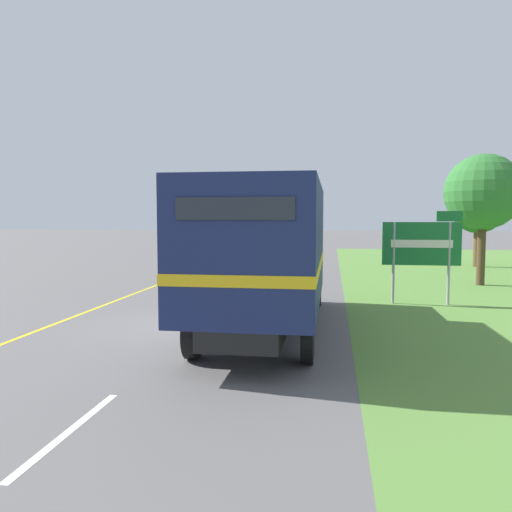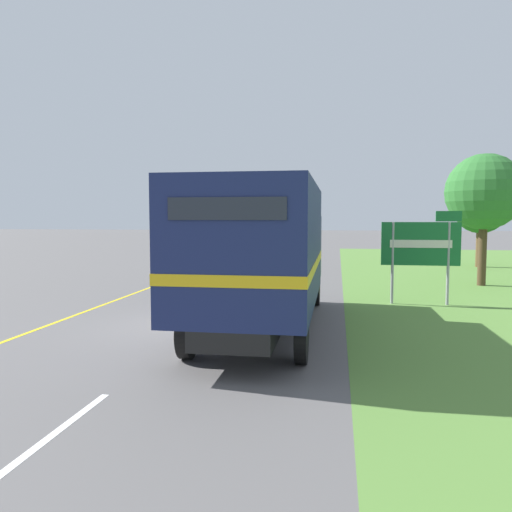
% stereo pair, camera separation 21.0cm
% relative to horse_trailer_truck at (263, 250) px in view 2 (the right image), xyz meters
% --- Properties ---
extents(ground_plane, '(200.00, 200.00, 0.00)m').
position_rel_horse_trailer_truck_xyz_m(ground_plane, '(-1.75, 0.26, -1.93)').
color(ground_plane, '#5B5959').
extents(edge_line_yellow, '(0.12, 49.73, 0.01)m').
position_rel_horse_trailer_truck_xyz_m(edge_line_yellow, '(-5.45, 8.22, -1.93)').
color(edge_line_yellow, yellow).
rests_on(edge_line_yellow, ground).
extents(centre_dash_nearest, '(0.12, 2.60, 0.01)m').
position_rel_horse_trailer_truck_xyz_m(centre_dash_nearest, '(-1.75, -5.96, -1.93)').
color(centre_dash_nearest, white).
rests_on(centre_dash_nearest, ground).
extents(centre_dash_near, '(0.12, 2.60, 0.01)m').
position_rel_horse_trailer_truck_xyz_m(centre_dash_near, '(-1.75, 0.64, -1.93)').
color(centre_dash_near, white).
rests_on(centre_dash_near, ground).
extents(centre_dash_mid_a, '(0.12, 2.60, 0.01)m').
position_rel_horse_trailer_truck_xyz_m(centre_dash_mid_a, '(-1.75, 7.24, -1.93)').
color(centre_dash_mid_a, white).
rests_on(centre_dash_mid_a, ground).
extents(centre_dash_mid_b, '(0.12, 2.60, 0.01)m').
position_rel_horse_trailer_truck_xyz_m(centre_dash_mid_b, '(-1.75, 13.84, -1.93)').
color(centre_dash_mid_b, white).
rests_on(centre_dash_mid_b, ground).
extents(centre_dash_far, '(0.12, 2.60, 0.01)m').
position_rel_horse_trailer_truck_xyz_m(centre_dash_far, '(-1.75, 20.44, -1.93)').
color(centre_dash_far, white).
rests_on(centre_dash_far, ground).
extents(centre_dash_farthest, '(0.12, 2.60, 0.01)m').
position_rel_horse_trailer_truck_xyz_m(centre_dash_farthest, '(-1.75, 27.04, -1.93)').
color(centre_dash_farthest, white).
rests_on(centre_dash_farthest, ground).
extents(horse_trailer_truck, '(2.56, 8.49, 3.42)m').
position_rel_horse_trailer_truck_xyz_m(horse_trailer_truck, '(0.00, 0.00, 0.00)').
color(horse_trailer_truck, black).
rests_on(horse_trailer_truck, ground).
extents(lead_car_white, '(1.80, 4.22, 2.08)m').
position_rel_horse_trailer_truck_xyz_m(lead_car_white, '(-3.72, 15.28, -0.90)').
color(lead_car_white, black).
rests_on(lead_car_white, ground).
extents(highway_sign, '(2.38, 0.09, 2.92)m').
position_rel_horse_trailer_truck_xyz_m(highway_sign, '(4.33, 4.44, -0.08)').
color(highway_sign, '#9E9EA3').
rests_on(highway_sign, ground).
extents(roadside_tree_near, '(3.01, 3.01, 5.24)m').
position_rel_horse_trailer_truck_xyz_m(roadside_tree_near, '(7.46, 9.44, 1.78)').
color(roadside_tree_near, '#4C3823').
rests_on(roadside_tree_near, ground).
extents(roadside_tree_mid, '(2.93, 2.93, 4.79)m').
position_rel_horse_trailer_truck_xyz_m(roadside_tree_mid, '(9.49, 17.46, 1.36)').
color(roadside_tree_mid, brown).
rests_on(roadside_tree_mid, ground).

